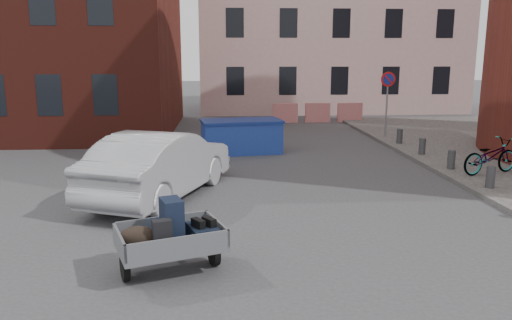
{
  "coord_description": "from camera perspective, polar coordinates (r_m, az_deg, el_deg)",
  "views": [
    {
      "loc": [
        -0.72,
        -10.61,
        3.39
      ],
      "look_at": [
        0.01,
        0.35,
        1.1
      ],
      "focal_mm": 35.0,
      "sensor_mm": 36.0,
      "label": 1
    }
  ],
  "objects": [
    {
      "name": "trailer",
      "position": [
        8.06,
        -9.87,
        -8.61
      ],
      "size": [
        1.88,
        1.98,
        1.2
      ],
      "rotation": [
        0.0,
        0.0,
        0.35
      ],
      "color": "black",
      "rests_on": "ground"
    },
    {
      "name": "ground",
      "position": [
        11.16,
        0.09,
        -5.9
      ],
      "size": [
        120.0,
        120.0,
        0.0
      ],
      "primitive_type": "plane",
      "color": "#38383A",
      "rests_on": "ground"
    },
    {
      "name": "bicycle",
      "position": [
        15.54,
        25.21,
        0.4
      ],
      "size": [
        2.03,
        1.25,
        1.01
      ],
      "primitive_type": "imported",
      "rotation": [
        0.0,
        0.0,
        1.9
      ],
      "color": "black",
      "rests_on": "sidewalk"
    },
    {
      "name": "no_parking_sign",
      "position": [
        21.23,
        14.81,
        7.69
      ],
      "size": [
        0.6,
        0.09,
        2.65
      ],
      "color": "gray",
      "rests_on": "sidewalk"
    },
    {
      "name": "silver_car",
      "position": [
        12.36,
        -10.81,
        -0.45
      ],
      "size": [
        3.42,
        5.25,
        1.63
      ],
      "primitive_type": "imported",
      "rotation": [
        0.0,
        0.0,
        2.77
      ],
      "color": "#9C9DA3",
      "rests_on": "ground"
    },
    {
      "name": "dumpster",
      "position": [
        17.77,
        -1.67,
        2.73
      ],
      "size": [
        3.0,
        1.85,
        1.18
      ],
      "rotation": [
        0.0,
        0.0,
        0.15
      ],
      "color": "#213B9D",
      "rests_on": "ground"
    },
    {
      "name": "bollards",
      "position": [
        15.82,
        21.43,
        0.05
      ],
      "size": [
        0.22,
        9.02,
        0.55
      ],
      "color": "#3A3A3D",
      "rests_on": "sidewalk"
    },
    {
      "name": "barriers",
      "position": [
        26.23,
        7.07,
        5.38
      ],
      "size": [
        4.7,
        0.18,
        1.0
      ],
      "color": "red",
      "rests_on": "ground"
    }
  ]
}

